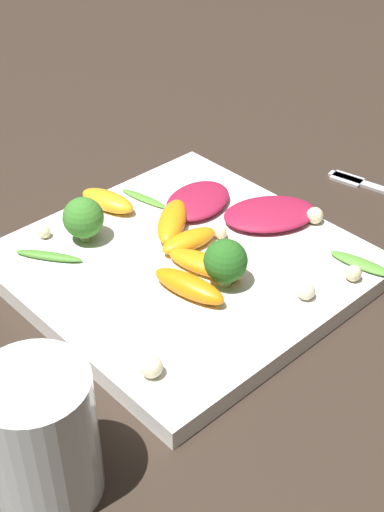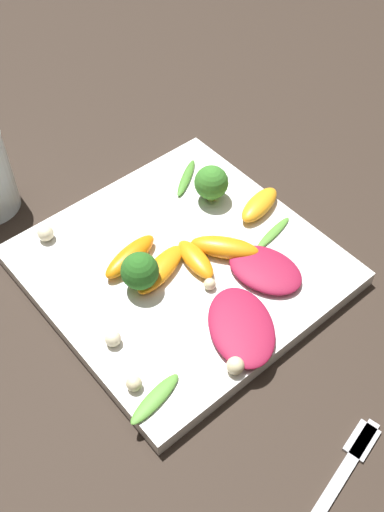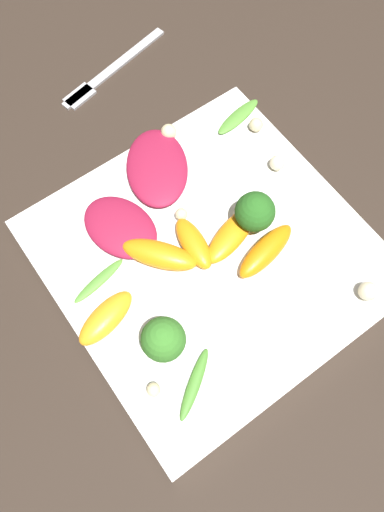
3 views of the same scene
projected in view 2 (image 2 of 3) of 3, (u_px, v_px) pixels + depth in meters
ground_plane at (181, 271)px, 0.68m from camera, size 2.40×2.40×0.00m
plate at (181, 266)px, 0.67m from camera, size 0.30×0.30×0.02m
fork at (341, 476)px, 0.53m from camera, size 0.05×0.16×0.01m
radicchio_leaf_0 at (241, 327)px, 0.60m from camera, size 0.12×0.10×0.01m
radicchio_leaf_1 at (265, 270)px, 0.65m from camera, size 0.10×0.08×0.01m
orange_segment_0 at (261, 206)px, 0.71m from camera, size 0.04×0.07×0.02m
orange_segment_1 at (160, 269)px, 0.65m from camera, size 0.05×0.08×0.02m
orange_segment_2 at (130, 256)px, 0.66m from camera, size 0.04×0.08×0.02m
orange_segment_3 at (225, 247)px, 0.66m from camera, size 0.08×0.07×0.02m
orange_segment_4 at (195, 259)px, 0.65m from camera, size 0.06×0.03×0.02m
broccoli_floret_0 at (211, 183)px, 0.71m from camera, size 0.04×0.04×0.05m
broccoli_floret_1 at (143, 274)px, 0.62m from camera, size 0.04×0.04×0.05m
arugula_sprig_0 at (155, 399)px, 0.55m from camera, size 0.03×0.07×0.01m
arugula_sprig_1 at (273, 233)px, 0.69m from camera, size 0.02×0.06×0.00m
arugula_sprig_2 at (186, 178)px, 0.75m from camera, size 0.05×0.06×0.01m
macadamia_nut_0 at (134, 383)px, 0.56m from camera, size 0.02×0.02×0.02m
macadamia_nut_1 at (235, 366)px, 0.57m from camera, size 0.02×0.02×0.02m
macadamia_nut_2 at (215, 171)px, 0.75m from camera, size 0.01×0.01×0.01m
macadamia_nut_3 at (210, 284)px, 0.64m from camera, size 0.01×0.01×0.01m
macadamia_nut_4 at (113, 339)px, 0.59m from camera, size 0.02×0.02×0.02m
macadamia_nut_5 at (46, 233)px, 0.68m from camera, size 0.02×0.02×0.02m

